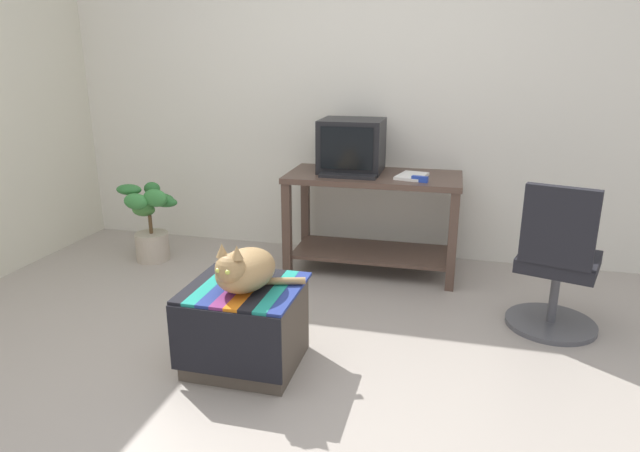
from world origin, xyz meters
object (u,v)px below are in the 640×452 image
at_px(keyboard, 348,175).
at_px(cat, 244,270).
at_px(tv_monitor, 352,146).
at_px(book, 412,176).
at_px(ottoman_with_blanket, 245,326).
at_px(desk, 373,206).
at_px(stapler, 420,179).
at_px(potted_plant, 150,223).
at_px(office_chair, 556,268).

xyz_separation_m(keyboard, cat, (-0.23, -1.40, -0.20)).
bearing_deg(tv_monitor, book, -15.85).
bearing_deg(ottoman_with_blanket, desk, 74.48).
xyz_separation_m(desk, keyboard, (-0.16, -0.14, 0.25)).
bearing_deg(stapler, book, 38.89).
height_order(book, ottoman_with_blanket, book).
distance_m(book, ottoman_with_blanket, 1.69).
distance_m(potted_plant, stapler, 2.10).
distance_m(potted_plant, office_chair, 2.92).
bearing_deg(tv_monitor, desk, -25.10).
height_order(tv_monitor, office_chair, tv_monitor).
distance_m(desk, office_chair, 1.37).
bearing_deg(stapler, desk, 75.30).
relative_size(potted_plant, stapler, 5.53).
height_order(keyboard, cat, keyboard).
relative_size(ottoman_with_blanket, cat, 1.31).
height_order(ottoman_with_blanket, cat, cat).
bearing_deg(tv_monitor, potted_plant, -169.55).
relative_size(desk, tv_monitor, 2.74).
height_order(keyboard, office_chair, office_chair).
xyz_separation_m(keyboard, potted_plant, (-1.55, -0.09, -0.44)).
height_order(book, stapler, stapler).
distance_m(tv_monitor, book, 0.50).
distance_m(keyboard, stapler, 0.50).
xyz_separation_m(desk, stapler, (0.34, -0.17, 0.26)).
xyz_separation_m(keyboard, ottoman_with_blanket, (-0.26, -1.36, -0.52)).
height_order(keyboard, potted_plant, keyboard).
distance_m(keyboard, potted_plant, 1.61).
relative_size(tv_monitor, keyboard, 1.14).
relative_size(keyboard, book, 1.50).
relative_size(cat, potted_plant, 0.71).
relative_size(cat, stapler, 3.93).
relative_size(keyboard, stapler, 3.64).
bearing_deg(desk, stapler, -27.60).
relative_size(tv_monitor, potted_plant, 0.75).
distance_m(cat, stapler, 1.56).
xyz_separation_m(book, office_chair, (0.90, -0.66, -0.36)).
distance_m(ottoman_with_blanket, office_chair, 1.78).
xyz_separation_m(office_chair, stapler, (-0.83, 0.53, 0.37)).
xyz_separation_m(desk, ottoman_with_blanket, (-0.42, -1.49, -0.27)).
distance_m(desk, tv_monitor, 0.47).
bearing_deg(desk, cat, -104.97).
bearing_deg(office_chair, keyboard, -5.97).
relative_size(keyboard, office_chair, 0.45).
distance_m(desk, potted_plant, 1.73).
bearing_deg(office_chair, potted_plant, 7.56).
distance_m(ottoman_with_blanket, cat, 0.33).
bearing_deg(keyboard, tv_monitor, 95.84).
distance_m(cat, potted_plant, 1.88).
xyz_separation_m(cat, stapler, (0.73, 1.37, 0.20)).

